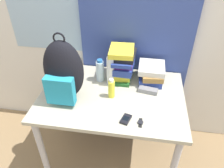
{
  "coord_description": "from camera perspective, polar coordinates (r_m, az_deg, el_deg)",
  "views": [
    {
      "loc": [
        0.21,
        -0.93,
        1.86
      ],
      "look_at": [
        0.0,
        0.39,
        0.88
      ],
      "focal_mm": 35.0,
      "sensor_mm": 36.0,
      "label": 1
    }
  ],
  "objects": [
    {
      "name": "cell_phone",
      "position": [
        1.51,
        3.64,
        -9.16
      ],
      "size": [
        0.08,
        0.11,
        0.02
      ],
      "color": "black",
      "rests_on": "desk"
    },
    {
      "name": "water_bottle",
      "position": [
        1.83,
        -3.12,
        3.49
      ],
      "size": [
        0.07,
        0.07,
        0.2
      ],
      "color": "silver",
      "rests_on": "desk"
    },
    {
      "name": "book_stack_center",
      "position": [
        1.87,
        10.16,
        2.86
      ],
      "size": [
        0.21,
        0.28,
        0.15
      ],
      "color": "navy",
      "rests_on": "desk"
    },
    {
      "name": "book_stack_left",
      "position": [
        1.83,
        2.64,
        5.41
      ],
      "size": [
        0.22,
        0.29,
        0.28
      ],
      "color": "#1E5623",
      "rests_on": "desk"
    },
    {
      "name": "backpack",
      "position": [
        1.61,
        -12.57,
        2.98
      ],
      "size": [
        0.29,
        0.25,
        0.52
      ],
      "color": "black",
      "rests_on": "desk"
    },
    {
      "name": "sports_bottle",
      "position": [
        1.78,
        -0.29,
        3.68
      ],
      "size": [
        0.07,
        0.07,
        0.26
      ],
      "color": "white",
      "rests_on": "desk"
    },
    {
      "name": "sunscreen_bottle",
      "position": [
        1.66,
        -0.31,
        -1.22
      ],
      "size": [
        0.05,
        0.05,
        0.16
      ],
      "color": "yellow",
      "rests_on": "desk"
    },
    {
      "name": "wristwatch",
      "position": [
        1.5,
        7.44,
        -9.95
      ],
      "size": [
        0.04,
        0.08,
        0.01
      ],
      "color": "black",
      "rests_on": "desk"
    },
    {
      "name": "wall_back",
      "position": [
        1.92,
        2.2,
        17.7
      ],
      "size": [
        6.0,
        0.06,
        2.5
      ],
      "color": "silver",
      "rests_on": "ground_plane"
    },
    {
      "name": "curtain_blue",
      "position": [
        1.85,
        6.64,
        16.84
      ],
      "size": [
        0.96,
        0.04,
        2.5
      ],
      "color": "#384C93",
      "rests_on": "ground_plane"
    },
    {
      "name": "sunglasses_case",
      "position": [
        1.76,
        9.41,
        -1.65
      ],
      "size": [
        0.16,
        0.08,
        0.04
      ],
      "color": "gray",
      "rests_on": "desk"
    },
    {
      "name": "desk",
      "position": [
        1.79,
        0.0,
        -5.17
      ],
      "size": [
        1.13,
        0.79,
        0.78
      ],
      "color": "#B7B299",
      "rests_on": "ground_plane"
    }
  ]
}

